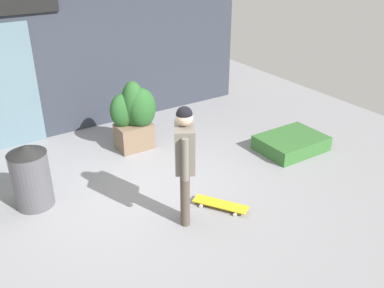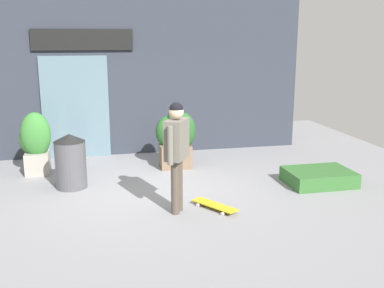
# 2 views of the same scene
# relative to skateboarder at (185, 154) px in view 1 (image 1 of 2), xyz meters

# --- Properties ---
(ground_plane) EXTENTS (12.00, 12.00, 0.00)m
(ground_plane) POSITION_rel_skateboarder_xyz_m (-0.20, 1.00, -1.09)
(ground_plane) COLOR gray
(building_facade) EXTENTS (7.84, 0.31, 3.60)m
(building_facade) POSITION_rel_skateboarder_xyz_m (-0.24, 3.96, 0.70)
(building_facade) COLOR #2D333D
(building_facade) RESTS_ON ground_plane
(skateboarder) EXTENTS (0.46, 0.57, 1.76)m
(skateboarder) POSITION_rel_skateboarder_xyz_m (0.00, 0.00, 0.00)
(skateboarder) COLOR #4C4238
(skateboarder) RESTS_ON ground_plane
(skateboard) EXTENTS (0.64, 0.82, 0.08)m
(skateboard) POSITION_rel_skateboarder_xyz_m (0.61, -0.02, -1.02)
(skateboard) COLOR gold
(skateboard) RESTS_ON ground_plane
(planter_box_left) EXTENTS (0.82, 0.57, 1.31)m
(planter_box_left) POSITION_rel_skateboarder_xyz_m (0.45, 2.47, -0.40)
(planter_box_left) COLOR brown
(planter_box_left) RESTS_ON ground_plane
(trash_bin) EXTENTS (0.57, 0.57, 1.01)m
(trash_bin) POSITION_rel_skateboarder_xyz_m (-1.68, 1.59, -0.58)
(trash_bin) COLOR #4C4C51
(trash_bin) RESTS_ON ground_plane
(hedge_ledge) EXTENTS (1.21, 0.90, 0.27)m
(hedge_ledge) POSITION_rel_skateboarder_xyz_m (2.87, 0.79, -0.95)
(hedge_ledge) COLOR #33662D
(hedge_ledge) RESTS_ON ground_plane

